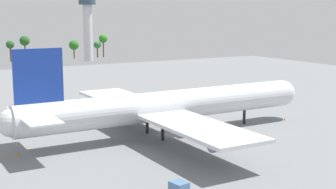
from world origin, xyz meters
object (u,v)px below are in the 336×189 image
(safety_cone_nose, at_px, (285,119))
(safety_cone_tail, at_px, (17,154))
(cargo_airplane, at_px, (166,106))
(control_tower, at_px, (88,21))
(cargo_container_fore, at_px, (179,188))

(safety_cone_nose, xyz_separation_m, safety_cone_tail, (-66.12, 2.12, 0.13))
(cargo_airplane, relative_size, safety_cone_tail, 88.02)
(safety_cone_nose, relative_size, control_tower, 0.02)
(cargo_airplane, xyz_separation_m, safety_cone_nose, (33.46, -2.05, -6.29))
(cargo_airplane, xyz_separation_m, safety_cone_tail, (-32.66, 0.07, -6.16))
(control_tower, bearing_deg, safety_cone_nose, -93.88)
(cargo_airplane, xyz_separation_m, control_tower, (44.88, 166.45, 15.51))
(cargo_container_fore, relative_size, safety_cone_tail, 3.56)
(cargo_airplane, distance_m, cargo_container_fore, 36.16)
(cargo_airplane, distance_m, control_tower, 173.09)
(safety_cone_nose, height_order, safety_cone_tail, safety_cone_tail)
(cargo_airplane, height_order, cargo_container_fore, cargo_airplane)
(cargo_container_fore, xyz_separation_m, safety_cone_tail, (-16.53, 31.94, -0.58))
(cargo_container_fore, bearing_deg, safety_cone_tail, 117.36)
(cargo_airplane, bearing_deg, control_tower, 74.91)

